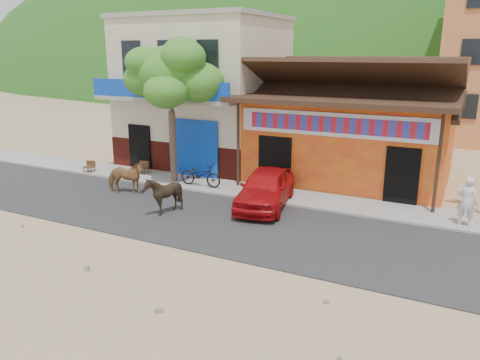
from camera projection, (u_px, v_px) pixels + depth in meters
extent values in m
plane|color=#9E825B|center=(193.00, 252.00, 13.30)|extent=(120.00, 120.00, 0.00)
cube|color=#28282B|center=(233.00, 224.00, 15.45)|extent=(60.00, 5.00, 0.04)
cube|color=gray|center=(274.00, 195.00, 18.46)|extent=(60.00, 2.00, 0.12)
cube|color=orange|center=(352.00, 139.00, 20.57)|extent=(8.00, 6.00, 3.60)
cube|color=beige|center=(205.00, 93.00, 23.37)|extent=(7.00, 6.00, 7.00)
ellipsoid|color=#194C14|center=(439.00, 7.00, 70.42)|extent=(100.00, 40.00, 24.00)
imported|color=olive|center=(125.00, 177.00, 18.52)|extent=(1.72, 1.18, 1.33)
imported|color=black|center=(163.00, 195.00, 16.19)|extent=(1.63, 1.58, 1.38)
imported|color=#B00C10|center=(266.00, 188.00, 16.98)|extent=(2.36, 4.32, 1.39)
imported|color=black|center=(201.00, 175.00, 19.31)|extent=(1.86, 0.68, 0.97)
imported|color=white|center=(467.00, 201.00, 14.86)|extent=(0.60, 0.40, 1.61)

